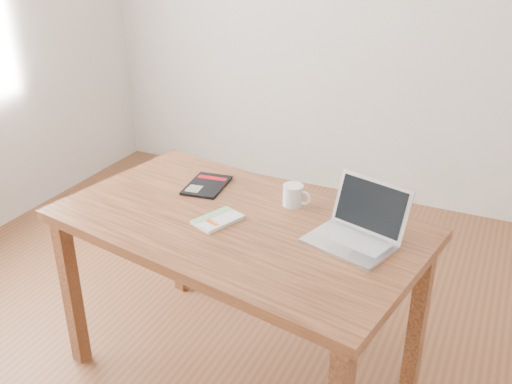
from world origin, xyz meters
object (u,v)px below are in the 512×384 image
at_px(laptop, 357,230).
at_px(black_guidebook, 207,185).
at_px(white_guidebook, 218,220).
at_px(coffee_mug, 294,195).
at_px(desk, 238,240).

bearing_deg(laptop, black_guidebook, -176.29).
bearing_deg(white_guidebook, coffee_mug, 71.47).
bearing_deg(white_guidebook, black_guidebook, 148.85).
bearing_deg(coffee_mug, desk, -120.34).
distance_m(white_guidebook, coffee_mug, 0.32).
distance_m(laptop, coffee_mug, 0.34).
height_order(black_guidebook, laptop, laptop).
relative_size(white_guidebook, laptop, 0.59).
relative_size(desk, laptop, 4.24).
xyz_separation_m(laptop, coffee_mug, (-0.30, 0.16, 0.00)).
relative_size(black_guidebook, laptop, 0.70).
xyz_separation_m(black_guidebook, coffee_mug, (0.40, -0.01, 0.04)).
distance_m(black_guidebook, laptop, 0.72).
relative_size(black_guidebook, coffee_mug, 2.09).
height_order(desk, black_guidebook, black_guidebook).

